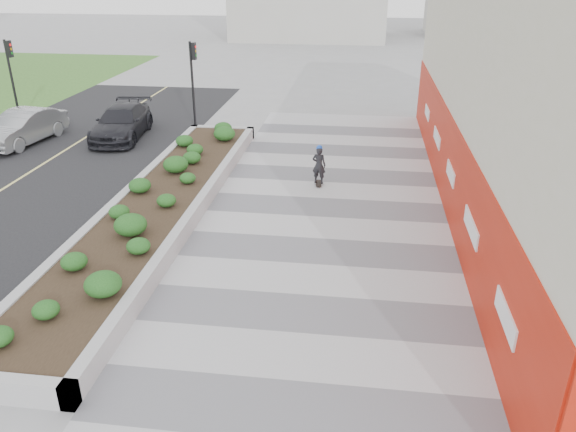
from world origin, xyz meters
name	(u,v)px	position (x,y,z in m)	size (l,w,h in m)	color
ground	(300,362)	(0.00, 0.00, 0.00)	(160.00, 160.00, 0.00)	gray
walkway	(313,287)	(0.00, 3.00, 0.01)	(8.00, 36.00, 0.01)	#A8A8AD
building	(556,92)	(6.98, 8.98, 3.98)	(6.04, 24.08, 8.00)	beige
planter	(159,202)	(-5.50, 7.00, 0.42)	(3.00, 18.00, 0.90)	#9E9EA0
traffic_signal_near	(193,72)	(-7.23, 17.50, 2.76)	(0.33, 0.28, 4.20)	black
traffic_signal_far	(11,69)	(-16.43, 17.00, 2.76)	(0.33, 0.28, 4.20)	black
manhole_cover	(332,288)	(0.50, 3.00, 0.00)	(0.44, 0.44, 0.01)	#595654
skateboarder	(319,165)	(-0.45, 10.29, 0.79)	(0.57, 0.74, 1.56)	beige
car_silver	(23,127)	(-14.31, 13.81, 0.76)	(1.60, 4.59, 1.51)	#93959A
car_dark	(122,123)	(-10.21, 15.28, 0.73)	(2.05, 5.04, 1.46)	black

